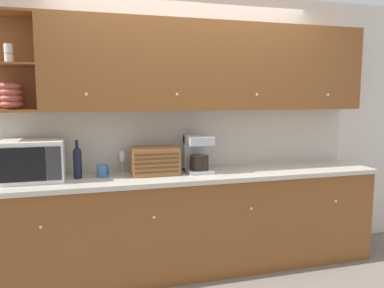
{
  "coord_description": "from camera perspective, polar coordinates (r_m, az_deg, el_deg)",
  "views": [
    {
      "loc": [
        -0.94,
        -3.53,
        1.61
      ],
      "look_at": [
        0.0,
        -0.21,
        1.17
      ],
      "focal_mm": 35.0,
      "sensor_mm": 36.0,
      "label": 1
    }
  ],
  "objects": [
    {
      "name": "mug",
      "position": [
        3.35,
        -13.45,
        -4.02
      ],
      "size": [
        0.11,
        0.09,
        0.11
      ],
      "color": "#38669E",
      "rests_on": "counter_unit"
    },
    {
      "name": "wine_glass",
      "position": [
        3.49,
        -10.57,
        -2.02
      ],
      "size": [
        0.06,
        0.06,
        0.21
      ],
      "color": "silver",
      "rests_on": "counter_unit"
    },
    {
      "name": "ground_plane",
      "position": [
        3.99,
        -0.84,
        -16.58
      ],
      "size": [
        24.0,
        24.0,
        0.0
      ],
      "primitive_type": "plane",
      "color": "slate"
    },
    {
      "name": "coffee_maker",
      "position": [
        3.45,
        0.91,
        -1.53
      ],
      "size": [
        0.23,
        0.26,
        0.34
      ],
      "color": "#B7B7BC",
      "rests_on": "counter_unit"
    },
    {
      "name": "upper_cabinets",
      "position": [
        3.55,
        2.3,
        11.63
      ],
      "size": [
        3.47,
        0.34,
        0.8
      ],
      "color": "brown",
      "rests_on": "backsplash_panel"
    },
    {
      "name": "wine_bottle",
      "position": [
        3.34,
        -17.07,
        -2.54
      ],
      "size": [
        0.07,
        0.07,
        0.33
      ],
      "color": "black",
      "rests_on": "counter_unit"
    },
    {
      "name": "wall_back",
      "position": [
        3.69,
        -0.99,
        2.39
      ],
      "size": [
        5.87,
        0.06,
        2.6
      ],
      "color": "silver",
      "rests_on": "ground_plane"
    },
    {
      "name": "microwave",
      "position": [
        3.36,
        -23.08,
        -2.35
      ],
      "size": [
        0.5,
        0.38,
        0.34
      ],
      "color": "silver",
      "rests_on": "counter_unit"
    },
    {
      "name": "bread_box",
      "position": [
        3.38,
        -5.72,
        -2.58
      ],
      "size": [
        0.42,
        0.27,
        0.24
      ],
      "color": "#996033",
      "rests_on": "counter_unit"
    },
    {
      "name": "backsplash_panel",
      "position": [
        3.67,
        -0.85,
        0.82
      ],
      "size": [
        3.47,
        0.01,
        0.57
      ],
      "color": "beige",
      "rests_on": "counter_unit"
    },
    {
      "name": "counter_unit",
      "position": [
        3.56,
        0.4,
        -11.66
      ],
      "size": [
        3.49,
        0.62,
        0.92
      ],
      "color": "brown",
      "rests_on": "ground_plane"
    }
  ]
}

